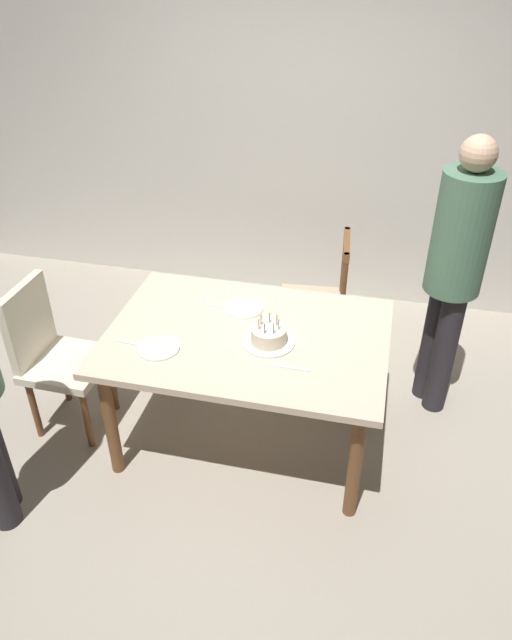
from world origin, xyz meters
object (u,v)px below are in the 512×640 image
object	(u,v)px
birthday_cake	(269,336)
plate_near_celebrant	(159,348)
chair_spindle_back	(316,304)
person_guest	(455,266)
chair_upholstered	(51,351)
dining_table	(247,347)
plate_far_side	(244,308)

from	to	relation	value
birthday_cake	plate_near_celebrant	xyz separation A→B (m)	(-0.55, -0.19, -0.04)
chair_spindle_back	person_guest	xyz separation A→B (m)	(0.80, -0.26, 0.53)
chair_upholstered	person_guest	world-z (taller)	person_guest
dining_table	birthday_cake	distance (m)	0.19
plate_far_side	person_guest	world-z (taller)	person_guest
birthday_cake	chair_upholstered	world-z (taller)	chair_upholstered
dining_table	person_guest	distance (m)	1.27
birthday_cake	plate_near_celebrant	size ratio (longest dim) A/B	1.27
plate_far_side	chair_upholstered	xyz separation A→B (m)	(-1.07, -0.35, -0.23)
birthday_cake	person_guest	distance (m)	1.16
chair_upholstered	plate_far_side	bearing A→B (deg)	18.29
plate_near_celebrant	chair_upholstered	bearing A→B (deg)	170.49
chair_spindle_back	chair_upholstered	world-z (taller)	same
plate_near_celebrant	chair_spindle_back	size ratio (longest dim) A/B	0.23
plate_far_side	chair_spindle_back	distance (m)	0.76
plate_far_side	plate_near_celebrant	bearing A→B (deg)	-125.62
chair_spindle_back	birthday_cake	bearing A→B (deg)	-98.48
birthday_cake	chair_spindle_back	world-z (taller)	chair_spindle_back
plate_near_celebrant	person_guest	bearing A→B (deg)	29.26
chair_spindle_back	dining_table	bearing A→B (deg)	-107.29
dining_table	chair_upholstered	xyz separation A→B (m)	(-1.15, -0.12, -0.14)
plate_near_celebrant	chair_spindle_back	world-z (taller)	chair_spindle_back
dining_table	plate_far_side	xyz separation A→B (m)	(-0.08, 0.24, 0.09)
dining_table	birthday_cake	bearing A→B (deg)	-22.16
dining_table	person_guest	world-z (taller)	person_guest
dining_table	person_guest	xyz separation A→B (m)	(1.07, 0.59, 0.33)
dining_table	birthday_cake	xyz separation A→B (m)	(0.13, -0.05, 0.13)
plate_far_side	chair_spindle_back	world-z (taller)	chair_spindle_back
dining_table	chair_spindle_back	xyz separation A→B (m)	(0.27, 0.85, -0.21)
birthday_cake	chair_upholstered	xyz separation A→B (m)	(-1.28, -0.06, -0.26)
chair_upholstered	person_guest	bearing A→B (deg)	17.77
dining_table	chair_upholstered	distance (m)	1.16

